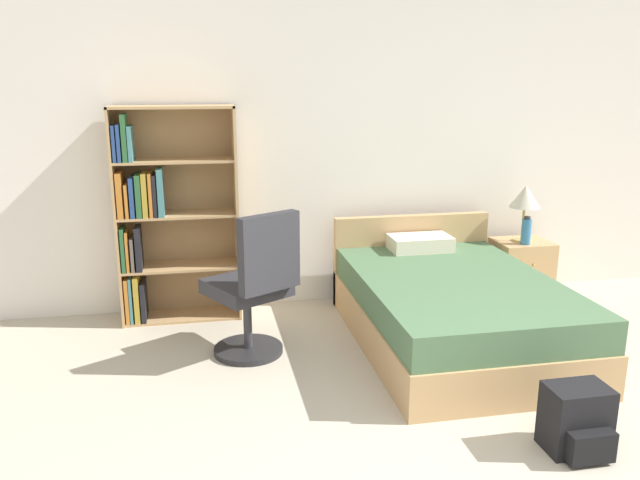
# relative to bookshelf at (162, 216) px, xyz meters

# --- Properties ---
(wall_back) EXTENTS (9.00, 0.06, 2.60)m
(wall_back) POSITION_rel_bookshelf_xyz_m (1.68, 0.22, 0.46)
(wall_back) COLOR white
(wall_back) RESTS_ON ground_plane
(bookshelf) EXTENTS (0.93, 0.34, 1.69)m
(bookshelf) POSITION_rel_bookshelf_xyz_m (0.00, 0.00, 0.00)
(bookshelf) COLOR tan
(bookshelf) RESTS_ON ground_plane
(bed) EXTENTS (1.35, 1.99, 0.76)m
(bed) POSITION_rel_bookshelf_xyz_m (2.06, -0.88, -0.58)
(bed) COLOR tan
(bed) RESTS_ON ground_plane
(office_chair) EXTENTS (0.67, 0.71, 1.05)m
(office_chair) POSITION_rel_bookshelf_xyz_m (0.63, -0.88, -0.34)
(office_chair) COLOR #232326
(office_chair) RESTS_ON ground_plane
(nightstand) EXTENTS (0.46, 0.42, 0.52)m
(nightstand) POSITION_rel_bookshelf_xyz_m (3.03, -0.11, -0.58)
(nightstand) COLOR tan
(nightstand) RESTS_ON ground_plane
(table_lamp) EXTENTS (0.26, 0.26, 0.49)m
(table_lamp) POSITION_rel_bookshelf_xyz_m (3.02, -0.11, 0.05)
(table_lamp) COLOR tan
(table_lamp) RESTS_ON nightstand
(water_bottle) EXTENTS (0.08, 0.08, 0.24)m
(water_bottle) POSITION_rel_bookshelf_xyz_m (3.00, -0.21, -0.21)
(water_bottle) COLOR teal
(water_bottle) RESTS_ON nightstand
(backpack_black) EXTENTS (0.32, 0.29, 0.35)m
(backpack_black) POSITION_rel_bookshelf_xyz_m (2.16, -2.33, -0.67)
(backpack_black) COLOR black
(backpack_black) RESTS_ON ground_plane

